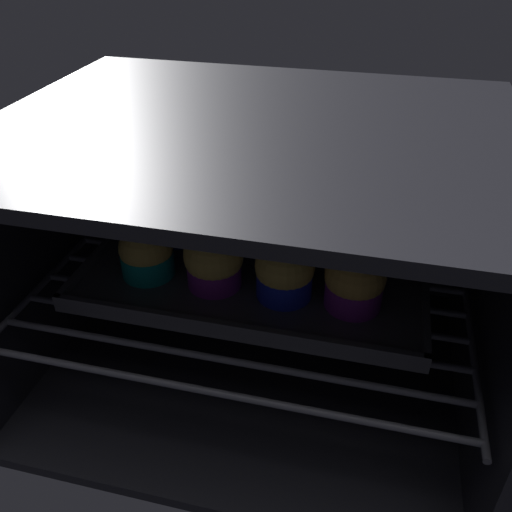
{
  "coord_description": "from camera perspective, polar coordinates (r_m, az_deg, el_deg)",
  "views": [
    {
      "loc": [
        13.89,
        -33.25,
        56.02
      ],
      "look_at": [
        0.0,
        23.47,
        17.14
      ],
      "focal_mm": 37.87,
      "sensor_mm": 36.0,
      "label": 1
    }
  ],
  "objects": [
    {
      "name": "muffin_row1_col1",
      "position": [
        0.74,
        -2.52,
        3.34
      ],
      "size": [
        6.82,
        6.82,
        7.61
      ],
      "color": "#1928B7",
      "rests_on": "baking_tray"
    },
    {
      "name": "muffin_row0_col1",
      "position": [
        0.67,
        -4.51,
        -0.37
      ],
      "size": [
        7.44,
        7.44,
        8.19
      ],
      "color": "#7A238C",
      "rests_on": "baking_tray"
    },
    {
      "name": "muffin_row0_col0",
      "position": [
        0.7,
        -11.49,
        0.36
      ],
      "size": [
        6.88,
        6.88,
        7.66
      ],
      "color": "#0C8C84",
      "rests_on": "baking_tray"
    },
    {
      "name": "muffin_row1_col2",
      "position": [
        0.72,
        4.26,
        2.5
      ],
      "size": [
        6.82,
        6.82,
        7.67
      ],
      "color": "#0C8C84",
      "rests_on": "baking_tray"
    },
    {
      "name": "muffin_row0_col2",
      "position": [
        0.65,
        3.05,
        -1.54
      ],
      "size": [
        7.23,
        7.23,
        7.93
      ],
      "color": "#1928B7",
      "rests_on": "baking_tray"
    },
    {
      "name": "muffin_row1_col3",
      "position": [
        0.72,
        11.12,
        1.65
      ],
      "size": [
        7.34,
        7.34,
        7.97
      ],
      "color": "#1928B7",
      "rests_on": "baking_tray"
    },
    {
      "name": "oven_cavity",
      "position": [
        0.72,
        0.52,
        1.09
      ],
      "size": [
        59.0,
        47.0,
        37.0
      ],
      "color": "black",
      "rests_on": "ground"
    },
    {
      "name": "muffin_row0_col3",
      "position": [
        0.64,
        10.39,
        -2.47
      ],
      "size": [
        7.24,
        7.24,
        8.34
      ],
      "color": "#7A238C",
      "rests_on": "baking_tray"
    },
    {
      "name": "oven_rack",
      "position": [
        0.71,
        -0.28,
        -3.02
      ],
      "size": [
        54.8,
        42.0,
        0.8
      ],
      "color": "#51515B",
      "rests_on": "oven_cavity"
    },
    {
      "name": "muffin_row1_col0",
      "position": [
        0.77,
        -8.82,
        4.37
      ],
      "size": [
        7.06,
        7.06,
        8.15
      ],
      "color": "#1928B7",
      "rests_on": "baking_tray"
    },
    {
      "name": "baking_tray",
      "position": [
        0.72,
        -0.0,
        -1.64
      ],
      "size": [
        43.97,
        26.07,
        2.2
      ],
      "color": "#4C4C51",
      "rests_on": "oven_rack"
    }
  ]
}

